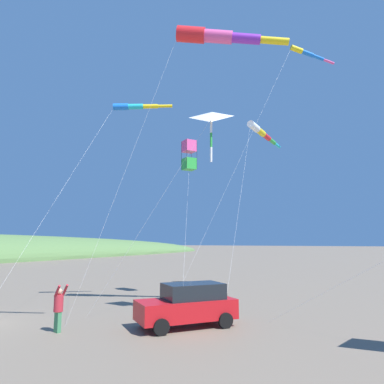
% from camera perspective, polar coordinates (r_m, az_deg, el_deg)
% --- Properties ---
extents(parked_car, '(4.07, 4.55, 1.85)m').
position_cam_1_polar(parked_car, '(16.23, -0.66, -17.88)').
color(parked_car, red).
rests_on(parked_car, ground_plane).
extents(cooler_box, '(0.62, 0.42, 0.42)m').
position_cam_1_polar(cooler_box, '(18.16, -6.68, -19.14)').
color(cooler_box, '#EF4C93').
rests_on(cooler_box, ground_plane).
extents(person_adult_flyer, '(0.65, 0.53, 1.95)m').
position_cam_1_polar(person_adult_flyer, '(16.21, -20.97, -16.98)').
color(person_adult_flyer, '#3D7F51').
rests_on(person_adult_flyer, ground_plane).
extents(kite_windsock_long_streamer_left, '(8.72, 7.19, 15.87)m').
position_cam_1_polar(kite_windsock_long_streamer_left, '(21.52, 3.93, 24.03)').
color(kite_windsock_long_streamer_left, red).
rests_on(kite_windsock_long_streamer_left, ground_plane).
extents(kite_windsock_orange_high_right, '(3.23, 10.59, 12.47)m').
position_cam_1_polar(kite_windsock_orange_high_right, '(23.11, -9.43, 13.58)').
color(kite_windsock_orange_high_right, blue).
rests_on(kite_windsock_orange_high_right, ground_plane).
extents(kite_delta_teal_far_right, '(6.77, 3.10, 10.55)m').
position_cam_1_polar(kite_delta_teal_far_right, '(18.25, 3.13, 12.14)').
color(kite_delta_teal_far_right, white).
rests_on(kite_delta_teal_far_right, ground_plane).
extents(kite_windsock_magenta_far_left, '(7.74, 11.98, 18.80)m').
position_cam_1_polar(kite_windsock_magenta_far_left, '(30.57, 18.17, 20.72)').
color(kite_windsock_magenta_far_left, yellow).
rests_on(kite_windsock_magenta_far_left, ground_plane).
extents(kite_windsock_purple_drifting, '(1.54, 14.21, 12.15)m').
position_cam_1_polar(kite_windsock_purple_drifting, '(27.17, 11.37, 9.40)').
color(kite_windsock_purple_drifting, white).
rests_on(kite_windsock_purple_drifting, ground_plane).
extents(kite_box_blue_topmost, '(4.02, 7.36, 10.73)m').
position_cam_1_polar(kite_box_blue_topmost, '(24.50, -0.48, 6.02)').
color(kite_box_blue_topmost, '#EF4C93').
rests_on(kite_box_blue_topmost, ground_plane).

